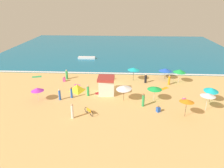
% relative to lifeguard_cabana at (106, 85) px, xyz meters
% --- Properties ---
extents(ground_plane, '(60.00, 60.00, 0.00)m').
position_rel_lifeguard_cabana_xyz_m(ground_plane, '(1.04, 2.76, -1.29)').
color(ground_plane, '#E5B26B').
extents(ocean_water, '(60.00, 44.00, 0.10)m').
position_rel_lifeguard_cabana_xyz_m(ocean_water, '(1.04, 30.76, -1.24)').
color(ocean_water, '#146B93').
rests_on(ocean_water, ground_plane).
extents(wave_breaker_foam, '(57.00, 0.70, 0.01)m').
position_rel_lifeguard_cabana_xyz_m(wave_breaker_foam, '(1.04, 9.06, -1.19)').
color(wave_breaker_foam, white).
rests_on(wave_breaker_foam, ocean_water).
extents(lifeguard_cabana, '(2.38, 2.62, 2.54)m').
position_rel_lifeguard_cabana_xyz_m(lifeguard_cabana, '(0.00, 0.00, 0.00)').
color(lifeguard_cabana, white).
rests_on(lifeguard_cabana, ground_plane).
extents(beach_umbrella_0, '(2.25, 2.25, 1.87)m').
position_rel_lifeguard_cabana_xyz_m(beach_umbrella_0, '(9.58, 6.88, 0.33)').
color(beach_umbrella_0, '#4C3823').
rests_on(beach_umbrella_0, ground_plane).
extents(beach_umbrella_1, '(2.19, 2.19, 2.04)m').
position_rel_lifeguard_cabana_xyz_m(beach_umbrella_1, '(6.64, -2.00, 0.54)').
color(beach_umbrella_1, silver).
rests_on(beach_umbrella_1, ground_plane).
extents(beach_umbrella_2, '(2.92, 2.92, 2.22)m').
position_rel_lifeguard_cabana_xyz_m(beach_umbrella_2, '(2.56, -2.24, 0.61)').
color(beach_umbrella_2, '#4C3823').
rests_on(beach_umbrella_2, ground_plane).
extents(beach_umbrella_3, '(2.80, 2.79, 2.29)m').
position_rel_lifeguard_cabana_xyz_m(beach_umbrella_3, '(11.56, 5.15, 0.70)').
color(beach_umbrella_3, silver).
rests_on(beach_umbrella_3, ground_plane).
extents(beach_umbrella_4, '(2.26, 2.27, 2.25)m').
position_rel_lifeguard_cabana_xyz_m(beach_umbrella_4, '(9.76, -6.07, 0.73)').
color(beach_umbrella_4, '#4C3823').
rests_on(beach_umbrella_4, ground_plane).
extents(beach_umbrella_5, '(1.89, 1.89, 2.29)m').
position_rel_lifeguard_cabana_xyz_m(beach_umbrella_5, '(12.70, -4.42, 0.80)').
color(beach_umbrella_5, silver).
rests_on(beach_umbrella_5, ground_plane).
extents(beach_umbrella_6, '(2.81, 2.82, 2.23)m').
position_rel_lifeguard_cabana_xyz_m(beach_umbrella_6, '(4.13, 5.77, 0.73)').
color(beach_umbrella_6, '#4C3823').
rests_on(beach_umbrella_6, ground_plane).
extents(beach_umbrella_7, '(2.11, 2.14, 2.11)m').
position_rel_lifeguard_cabana_xyz_m(beach_umbrella_7, '(14.07, -1.89, 0.47)').
color(beach_umbrella_7, '#4C3823').
rests_on(beach_umbrella_7, ground_plane).
extents(beach_umbrella_8, '(2.31, 2.31, 1.88)m').
position_rel_lifeguard_cabana_xyz_m(beach_umbrella_8, '(-8.98, -2.84, 0.34)').
color(beach_umbrella_8, silver).
rests_on(beach_umbrella_8, ground_plane).
extents(beach_tent, '(2.33, 2.74, 1.01)m').
position_rel_lifeguard_cabana_xyz_m(beach_tent, '(-4.43, 0.81, -0.79)').
color(beach_tent, yellow).
rests_on(beach_tent, ground_plane).
extents(parked_bicycle, '(1.25, 1.40, 0.76)m').
position_rel_lifeguard_cabana_xyz_m(parked_bicycle, '(-1.57, -6.18, -0.91)').
color(parked_bicycle, black).
rests_on(parked_bicycle, ground_plane).
extents(beachgoer_0, '(0.46, 0.46, 0.91)m').
position_rel_lifeguard_cabana_xyz_m(beachgoer_0, '(-7.43, 4.62, -0.90)').
color(beachgoer_0, '#D84CA5').
rests_on(beachgoer_0, ground_plane).
extents(beachgoer_1, '(0.30, 0.30, 1.85)m').
position_rel_lifeguard_cabana_xyz_m(beachgoer_1, '(-3.31, -7.21, -0.39)').
color(beachgoer_1, white).
rests_on(beachgoer_1, ground_plane).
extents(beachgoer_2, '(0.50, 0.50, 1.69)m').
position_rel_lifeguard_cabana_xyz_m(beachgoer_2, '(-7.25, 5.75, -0.52)').
color(beachgoer_2, green).
rests_on(beachgoer_2, ground_plane).
extents(beachgoer_3, '(0.38, 0.38, 1.60)m').
position_rel_lifeguard_cabana_xyz_m(beachgoer_3, '(-6.14, -2.46, -0.52)').
color(beachgoer_3, blue).
rests_on(beachgoer_3, ground_plane).
extents(beachgoer_4, '(0.36, 0.36, 1.77)m').
position_rel_lifeguard_cabana_xyz_m(beachgoer_4, '(5.05, -3.71, -0.44)').
color(beachgoer_4, green).
rests_on(beachgoer_4, ground_plane).
extents(beachgoer_5, '(0.45, 0.45, 1.59)m').
position_rel_lifeguard_cabana_xyz_m(beachgoer_5, '(9.78, 4.07, -0.55)').
color(beachgoer_5, orange).
rests_on(beachgoer_5, ground_plane).
extents(beachgoer_6, '(0.55, 0.55, 0.82)m').
position_rel_lifeguard_cabana_xyz_m(beachgoer_6, '(6.79, -5.14, -0.95)').
color(beachgoer_6, blue).
rests_on(beachgoer_6, ground_plane).
extents(beachgoer_7, '(0.53, 0.53, 0.82)m').
position_rel_lifeguard_cabana_xyz_m(beachgoer_7, '(0.41, 5.81, -0.94)').
color(beachgoer_7, black).
rests_on(beachgoer_7, ground_plane).
extents(beachgoer_8, '(0.54, 0.54, 0.81)m').
position_rel_lifeguard_cabana_xyz_m(beachgoer_8, '(10.56, -2.34, -0.95)').
color(beachgoer_8, '#D84CA5').
rests_on(beachgoer_8, ground_plane).
extents(beachgoer_9, '(0.52, 0.52, 1.62)m').
position_rel_lifeguard_cabana_xyz_m(beachgoer_9, '(-2.51, -0.88, -0.53)').
color(beachgoer_9, green).
rests_on(beachgoer_9, ground_plane).
extents(beachgoer_10, '(0.36, 0.36, 1.60)m').
position_rel_lifeguard_cabana_xyz_m(beachgoer_10, '(-4.68, -1.72, -0.51)').
color(beachgoer_10, blue).
rests_on(beachgoer_10, ground_plane).
extents(beachgoer_11, '(0.40, 0.40, 1.55)m').
position_rel_lifeguard_cabana_xyz_m(beachgoer_11, '(6.11, 4.75, -0.58)').
color(beachgoer_11, black).
rests_on(beachgoer_11, ground_plane).
extents(beach_towel_0, '(1.80, 1.35, 0.01)m').
position_rel_lifeguard_cabana_xyz_m(beach_towel_0, '(-12.89, 6.57, -1.29)').
color(beach_towel_0, green).
rests_on(beach_towel_0, ground_plane).
extents(beach_towel_1, '(1.57, 1.09, 0.01)m').
position_rel_lifeguard_cabana_xyz_m(beach_towel_1, '(-0.87, 0.01, -1.29)').
color(beach_towel_1, red).
rests_on(beach_towel_1, ground_plane).
extents(beach_towel_2, '(1.19, 0.99, 0.01)m').
position_rel_lifeguard_cabana_xyz_m(beach_towel_2, '(-4.92, 3.04, -1.29)').
color(beach_towel_2, '#D84CA5').
rests_on(beach_towel_2, ground_plane).
extents(beach_towel_3, '(1.71, 1.54, 0.01)m').
position_rel_lifeguard_cabana_xyz_m(beach_towel_3, '(8.77, 2.37, -1.29)').
color(beach_towel_3, orange).
rests_on(beach_towel_3, ground_plane).
extents(small_boat_0, '(3.87, 1.16, 0.45)m').
position_rel_lifeguard_cabana_xyz_m(small_boat_0, '(-6.04, 19.17, -0.97)').
color(small_boat_0, white).
rests_on(small_boat_0, ocean_water).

